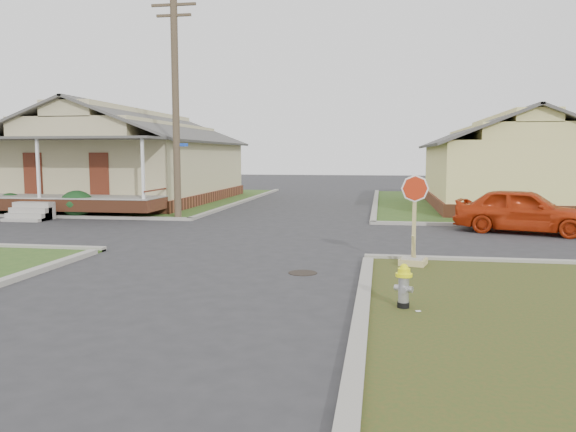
% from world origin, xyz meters
% --- Properties ---
extents(ground, '(120.00, 120.00, 0.00)m').
position_xyz_m(ground, '(0.00, 0.00, 0.00)').
color(ground, '#2B2B2E').
rests_on(ground, ground).
extents(verge_far_left, '(19.00, 19.00, 0.05)m').
position_xyz_m(verge_far_left, '(-13.00, 18.00, 0.03)').
color(verge_far_left, '#2E4F1C').
rests_on(verge_far_left, ground).
extents(curbs, '(80.00, 40.00, 0.12)m').
position_xyz_m(curbs, '(0.00, 5.00, 0.00)').
color(curbs, gray).
rests_on(curbs, ground).
extents(manhole, '(0.64, 0.64, 0.01)m').
position_xyz_m(manhole, '(2.20, -0.50, 0.01)').
color(manhole, black).
rests_on(manhole, ground).
extents(corner_house, '(10.10, 15.50, 5.30)m').
position_xyz_m(corner_house, '(-10.00, 16.68, 2.28)').
color(corner_house, brown).
rests_on(corner_house, ground).
extents(side_house_yellow, '(7.60, 11.60, 4.70)m').
position_xyz_m(side_house_yellow, '(10.00, 16.50, 2.19)').
color(side_house_yellow, brown).
rests_on(side_house_yellow, ground).
extents(utility_pole, '(1.80, 0.28, 9.00)m').
position_xyz_m(utility_pole, '(-4.20, 8.90, 4.66)').
color(utility_pole, '#443527').
rests_on(utility_pole, ground).
extents(fire_hydrant, '(0.28, 0.28, 0.75)m').
position_xyz_m(fire_hydrant, '(4.28, -3.18, 0.46)').
color(fire_hydrant, black).
rests_on(fire_hydrant, ground).
extents(stop_sign, '(0.60, 0.58, 2.11)m').
position_xyz_m(stop_sign, '(4.65, 0.62, 0.50)').
color(stop_sign, tan).
rests_on(stop_sign, ground).
extents(red_sedan, '(4.75, 3.10, 1.50)m').
position_xyz_m(red_sedan, '(8.60, 7.09, 0.75)').
color(red_sedan, '#B52D0C').
rests_on(red_sedan, ground).
extents(hedge_left, '(1.25, 1.02, 0.95)m').
position_xyz_m(hedge_left, '(-12.15, 9.58, 0.53)').
color(hedge_left, '#133615').
rests_on(hedge_left, verge_far_left).
extents(hedge_right, '(1.42, 1.17, 1.09)m').
position_xyz_m(hedge_right, '(-8.58, 8.85, 0.59)').
color(hedge_right, '#133615').
rests_on(hedge_right, verge_far_left).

